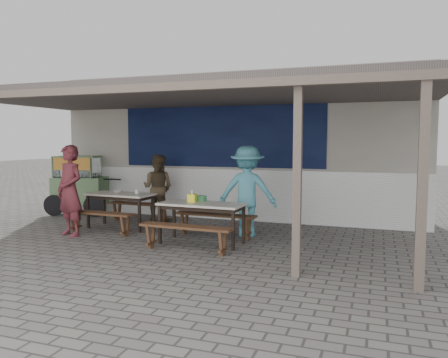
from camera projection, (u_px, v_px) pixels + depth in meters
ground at (172, 247)px, 7.68m from camera, size 60.00×60.00×0.00m
back_wall at (235, 147)px, 10.89m from camera, size 9.00×1.28×3.50m
warung_roof at (193, 96)px, 8.28m from camera, size 9.00×4.21×2.81m
table_left at (121, 197)px, 9.36m from camera, size 1.46×0.74×0.75m
bench_left_street at (100, 218)px, 8.75m from camera, size 1.54×0.36×0.45m
bench_left_wall at (139, 208)px, 10.04m from camera, size 1.54×0.36×0.45m
table_right at (202, 207)px, 7.92m from camera, size 1.57×0.72×0.75m
bench_right_street at (186, 232)px, 7.35m from camera, size 1.66×0.34×0.45m
bench_right_wall at (215, 219)px, 8.55m from camera, size 1.66×0.34×0.45m
vendor_cart at (79, 183)px, 11.12m from camera, size 1.77×1.01×1.49m
patron_street_side at (70, 191)px, 8.56m from camera, size 0.75×0.61×1.79m
patron_wall_side at (158, 188)px, 10.21m from camera, size 0.78×0.62×1.55m
patron_right_table at (247, 191)px, 8.57m from camera, size 1.26×0.87×1.78m
tissue_box at (192, 198)px, 8.06m from camera, size 0.16×0.16×0.15m
donation_box at (202, 198)px, 8.13m from camera, size 0.18×0.15×0.10m
condiment_jar at (137, 191)px, 9.34m from camera, size 0.08×0.08×0.09m
condiment_bowl at (118, 191)px, 9.56m from camera, size 0.25×0.25×0.05m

